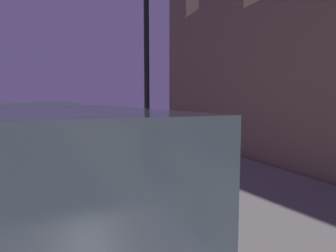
# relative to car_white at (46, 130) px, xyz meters

# --- Properties ---
(car_white) EXTENTS (2.16, 4.56, 1.43)m
(car_white) POSITION_rel_car_white_xyz_m (0.00, 0.00, 0.00)
(car_white) COLOR silver
(car_white) RESTS_ON ground
(car_red) EXTENTS (2.19, 4.13, 1.43)m
(car_red) POSITION_rel_car_white_xyz_m (-0.00, 6.58, -0.01)
(car_red) COLOR maroon
(car_red) RESTS_ON ground
(car_black) EXTENTS (2.05, 4.25, 1.43)m
(car_black) POSITION_rel_car_white_xyz_m (-0.00, 12.78, -0.01)
(car_black) COLOR black
(car_black) RESTS_ON ground
(street_lamp) EXTENTS (0.44, 0.44, 5.21)m
(street_lamp) POSITION_rel_car_white_xyz_m (2.85, 0.13, 2.91)
(street_lamp) COLOR black
(street_lamp) RESTS_ON sidewalk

